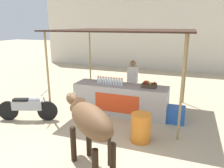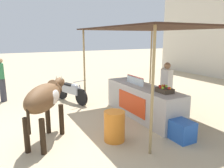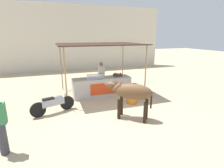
% 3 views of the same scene
% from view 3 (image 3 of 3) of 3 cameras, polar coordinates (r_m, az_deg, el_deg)
% --- Properties ---
extents(ground_plane, '(60.00, 60.00, 0.00)m').
position_cam_3_polar(ground_plane, '(7.37, 1.51, -9.04)').
color(ground_plane, tan).
extents(building_wall_far, '(16.00, 0.50, 5.66)m').
position_cam_3_polar(building_wall_far, '(16.50, -11.21, 14.46)').
color(building_wall_far, beige).
rests_on(building_wall_far, ground).
extents(stall_counter, '(3.00, 0.82, 0.96)m').
position_cam_3_polar(stall_counter, '(9.16, -3.30, -0.86)').
color(stall_counter, '#B2ADA8').
rests_on(stall_counter, ground).
extents(stall_awning, '(4.20, 3.20, 2.67)m').
position_cam_3_polar(stall_awning, '(9.09, -4.05, 12.36)').
color(stall_awning, '#382319').
rests_on(stall_awning, ground).
extents(water_bottle_row, '(0.88, 0.07, 0.25)m').
position_cam_3_polar(water_bottle_row, '(8.88, -5.45, 2.53)').
color(water_bottle_row, silver).
rests_on(water_bottle_row, stall_counter).
extents(fruit_crate, '(0.44, 0.32, 0.18)m').
position_cam_3_polar(fruit_crate, '(9.34, 1.86, 3.01)').
color(fruit_crate, '#3F3326').
rests_on(fruit_crate, stall_counter).
extents(vendor_behind_counter, '(0.34, 0.22, 1.65)m').
position_cam_3_polar(vendor_behind_counter, '(9.82, -3.48, 2.49)').
color(vendor_behind_counter, '#383842').
rests_on(vendor_behind_counter, ground).
extents(cooler_box, '(0.60, 0.44, 0.48)m').
position_cam_3_polar(cooler_box, '(9.73, 6.65, -1.43)').
color(cooler_box, blue).
rests_on(cooler_box, ground).
extents(water_barrel, '(0.49, 0.49, 0.72)m').
position_cam_3_polar(water_barrel, '(8.19, 6.53, -3.84)').
color(water_barrel, orange).
rests_on(water_barrel, ground).
extents(cow, '(1.66, 1.40, 1.44)m').
position_cam_3_polar(cow, '(6.48, 6.39, -2.80)').
color(cow, brown).
rests_on(cow, ground).
extents(motorcycle_parked, '(1.73, 0.77, 0.90)m').
position_cam_3_polar(motorcycle_parked, '(7.48, -18.53, -5.94)').
color(motorcycle_parked, black).
rests_on(motorcycle_parked, ground).
extents(passerby_on_street, '(0.34, 0.22, 1.65)m').
position_cam_3_polar(passerby_on_street, '(5.42, -32.68, -11.22)').
color(passerby_on_street, '#383842').
rests_on(passerby_on_street, ground).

